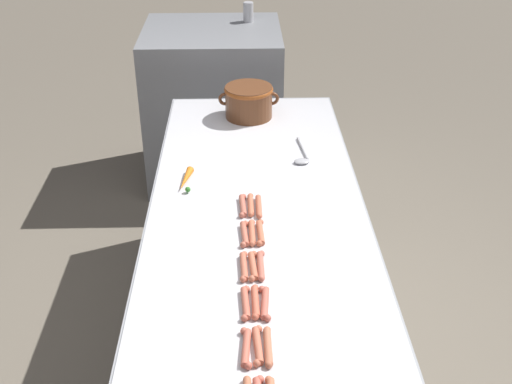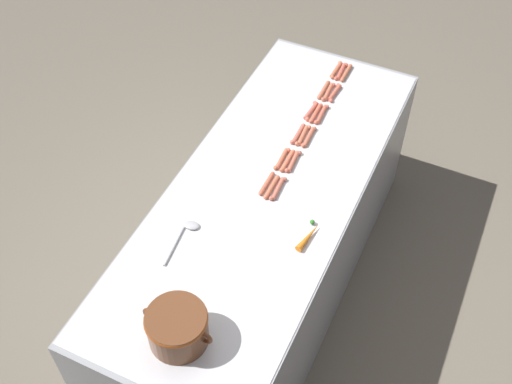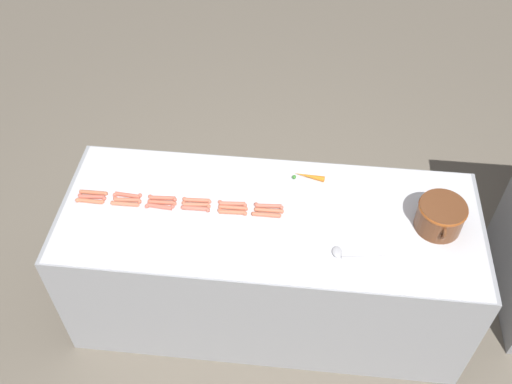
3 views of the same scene
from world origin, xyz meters
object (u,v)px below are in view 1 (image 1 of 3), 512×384
object	(u,v)px
hot_dog_5	(243,206)
bean_pot	(249,100)
serving_spoon	(302,157)
carrot	(186,180)
soda_can	(248,12)
hot_dog_17	(259,206)
hot_dog_16	(260,233)
back_cabinet	(214,105)
hot_dog_3	(244,266)
hot_dog_11	(251,205)
hot_dog_4	(244,234)
hot_dog_9	(253,266)
hot_dog_2	(245,303)
hot_dog_8	(255,302)
hot_dog_13	(268,347)
hot_dog_7	(258,346)
hot_dog_14	(265,303)
hot_dog_15	(262,266)
hot_dog_10	(252,233)
hot_dog_1	(246,348)

from	to	relation	value
hot_dog_5	bean_pot	world-z (taller)	bean_pot
serving_spoon	carrot	distance (m)	0.55
soda_can	hot_dog_17	bearing A→B (deg)	-89.82
hot_dog_16	back_cabinet	bearing A→B (deg)	96.78
hot_dog_3	hot_dog_11	world-z (taller)	same
hot_dog_11	serving_spoon	world-z (taller)	hot_dog_11
hot_dog_4	soda_can	bearing A→B (deg)	88.66
hot_dog_9	serving_spoon	distance (m)	0.83
back_cabinet	hot_dog_2	world-z (taller)	back_cabinet
hot_dog_16	hot_dog_17	size ratio (longest dim) A/B	1.00
hot_dog_8	serving_spoon	distance (m)	1.00
hot_dog_13	carrot	bearing A→B (deg)	107.36
hot_dog_17	hot_dog_8	bearing A→B (deg)	-92.89
serving_spoon	soda_can	distance (m)	1.63
hot_dog_8	hot_dog_13	world-z (taller)	same
hot_dog_5	hot_dog_7	size ratio (longest dim) A/B	1.00
back_cabinet	carrot	distance (m)	1.68
hot_dog_7	bean_pot	distance (m)	1.63
soda_can	hot_dog_11	bearing A→B (deg)	-90.70
soda_can	hot_dog_13	bearing A→B (deg)	-89.81
hot_dog_14	serving_spoon	xyz separation A→B (m)	(0.20, 0.98, -0.00)
hot_dog_3	serving_spoon	xyz separation A→B (m)	(0.27, 0.79, -0.00)
hot_dog_9	carrot	distance (m)	0.64
hot_dog_15	hot_dog_17	xyz separation A→B (m)	(0.00, 0.38, 0.00)
hot_dog_9	hot_dog_2	bearing A→B (deg)	-98.43
hot_dog_10	hot_dog_13	world-z (taller)	same
hot_dog_1	hot_dog_14	world-z (taller)	same
hot_dog_3	hot_dog_9	distance (m)	0.03
hot_dog_7	hot_dog_5	bearing A→B (deg)	92.71
hot_dog_15	carrot	bearing A→B (deg)	116.99
hot_dog_10	carrot	size ratio (longest dim) A/B	0.88
hot_dog_4	soda_can	distance (m)	2.22
hot_dog_8	bean_pot	xyz separation A→B (m)	(0.00, 1.44, 0.08)
hot_dog_7	hot_dog_13	distance (m)	0.03
hot_dog_7	serving_spoon	size ratio (longest dim) A/B	0.59
hot_dog_15	hot_dog_17	distance (m)	0.38
hot_dog_9	hot_dog_14	size ratio (longest dim) A/B	1.00
hot_dog_9	hot_dog_17	xyz separation A→B (m)	(0.03, 0.38, 0.00)
hot_dog_13	serving_spoon	world-z (taller)	hot_dog_13
hot_dog_14	hot_dog_17	world-z (taller)	same
hot_dog_1	hot_dog_4	distance (m)	0.57
hot_dog_9	hot_dog_15	world-z (taller)	same
back_cabinet	hot_dog_1	size ratio (longest dim) A/B	6.48
hot_dog_8	serving_spoon	size ratio (longest dim) A/B	0.59
hot_dog_7	hot_dog_9	world-z (taller)	same
hot_dog_16	hot_dog_7	bearing A→B (deg)	-92.67
hot_dog_16	hot_dog_15	bearing A→B (deg)	-90.31
serving_spoon	hot_dog_3	bearing A→B (deg)	-108.70
hot_dog_16	hot_dog_1	bearing A→B (deg)	-95.93
hot_dog_7	serving_spoon	bearing A→B (deg)	78.70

